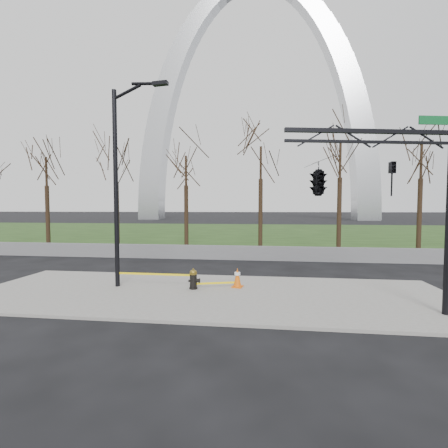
# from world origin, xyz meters

# --- Properties ---
(ground) EXTENTS (500.00, 500.00, 0.00)m
(ground) POSITION_xyz_m (0.00, 0.00, 0.00)
(ground) COLOR black
(ground) RESTS_ON ground
(sidewalk) EXTENTS (18.00, 6.00, 0.10)m
(sidewalk) POSITION_xyz_m (0.00, 0.00, 0.05)
(sidewalk) COLOR gray
(sidewalk) RESTS_ON ground
(grass_strip) EXTENTS (120.00, 40.00, 0.06)m
(grass_strip) POSITION_xyz_m (0.00, 30.00, 0.03)
(grass_strip) COLOR #1F3613
(grass_strip) RESTS_ON ground
(guardrail) EXTENTS (60.00, 0.30, 0.90)m
(guardrail) POSITION_xyz_m (0.00, 8.00, 0.45)
(guardrail) COLOR #59595B
(guardrail) RESTS_ON ground
(gateway_arch) EXTENTS (66.00, 6.00, 65.00)m
(gateway_arch) POSITION_xyz_m (0.00, 75.00, 32.50)
(gateway_arch) COLOR #BABCC1
(gateway_arch) RESTS_ON ground
(tree_row) EXTENTS (44.07, 4.00, 8.59)m
(tree_row) POSITION_xyz_m (-0.97, 12.00, 4.30)
(tree_row) COLOR black
(tree_row) RESTS_ON ground
(fire_hydrant) EXTENTS (0.50, 0.33, 0.82)m
(fire_hydrant) POSITION_xyz_m (-0.69, 0.45, 0.48)
(fire_hydrant) COLOR black
(fire_hydrant) RESTS_ON sidewalk
(traffic_cone) EXTENTS (0.48, 0.48, 0.79)m
(traffic_cone) POSITION_xyz_m (1.01, 0.92, 0.49)
(traffic_cone) COLOR #DF5B0B
(traffic_cone) RESTS_ON sidewalk
(street_light) EXTENTS (2.39, 0.48, 8.21)m
(street_light) POSITION_xyz_m (-3.66, 0.46, 4.69)
(street_light) COLOR black
(street_light) RESTS_ON ground
(traffic_signal_mast) EXTENTS (5.02, 2.54, 6.00)m
(traffic_signal_mast) POSITION_xyz_m (4.32, -2.08, 4.15)
(traffic_signal_mast) COLOR black
(traffic_signal_mast) RESTS_ON ground
(caution_tape) EXTENTS (4.90, 0.48, 0.42)m
(caution_tape) POSITION_xyz_m (-1.42, 0.55, 0.52)
(caution_tape) COLOR yellow
(caution_tape) RESTS_ON ground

